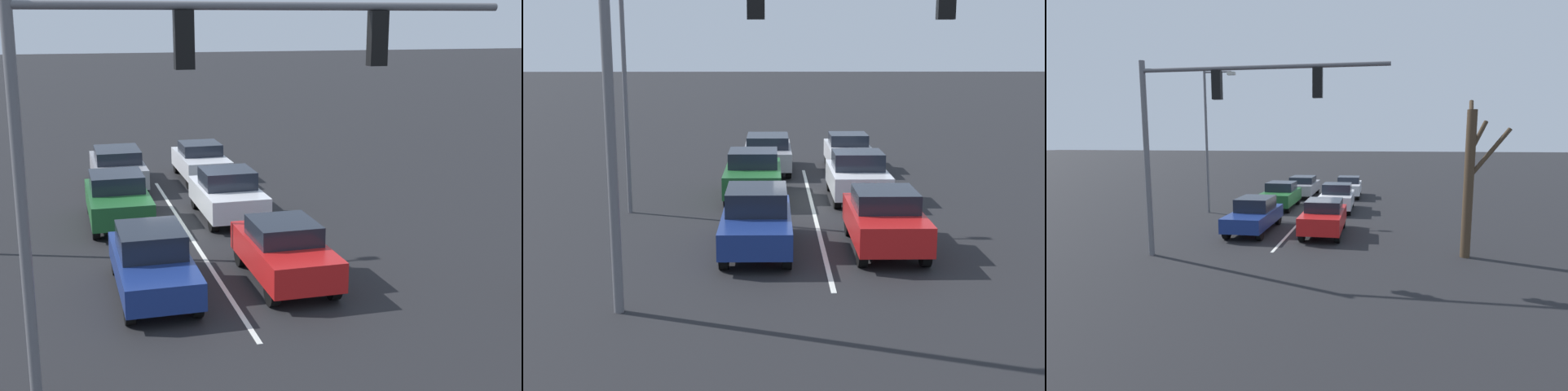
{
  "view_description": "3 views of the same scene",
  "coord_description": "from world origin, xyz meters",
  "views": [
    {
      "loc": [
        3.67,
        22.25,
        6.39
      ],
      "look_at": [
        -1.35,
        4.53,
        1.89
      ],
      "focal_mm": 50.0,
      "sensor_mm": 36.0,
      "label": 1
    },
    {
      "loc": [
        1.29,
        23.75,
        5.12
      ],
      "look_at": [
        0.98,
        4.74,
        1.17
      ],
      "focal_mm": 50.0,
      "sensor_mm": 36.0,
      "label": 2
    },
    {
      "loc": [
        -3.76,
        23.69,
        4.24
      ],
      "look_at": [
        -0.93,
        6.72,
        1.85
      ],
      "focal_mm": 28.0,
      "sensor_mm": 36.0,
      "label": 3
    }
  ],
  "objects": [
    {
      "name": "car_navy_midlane_front",
      "position": [
        1.69,
        5.83,
        0.79
      ],
      "size": [
        1.73,
        4.45,
        1.56
      ],
      "color": "navy",
      "rests_on": "ground_plane"
    },
    {
      "name": "ground_plane",
      "position": [
        0.0,
        0.0,
        0.0
      ],
      "size": [
        240.0,
        240.0,
        0.0
      ],
      "primitive_type": "plane",
      "color": "black"
    },
    {
      "name": "car_white_leftlane_second",
      "position": [
        -1.58,
        -0.26,
        0.8
      ],
      "size": [
        1.86,
        4.02,
        1.62
      ],
      "color": "silver",
      "rests_on": "ground_plane"
    },
    {
      "name": "lane_stripe_left_divider",
      "position": [
        0.0,
        1.63,
        0.01
      ],
      "size": [
        0.12,
        15.26,
        0.01
      ],
      "primitive_type": "cube",
      "color": "silver",
      "rests_on": "ground_plane"
    },
    {
      "name": "car_red_leftlane_front",
      "position": [
        -1.56,
        5.93,
        0.8
      ],
      "size": [
        1.75,
        4.08,
        1.55
      ],
      "color": "red",
      "rests_on": "ground_plane"
    },
    {
      "name": "car_darkgreen_midlane_second",
      "position": [
        1.94,
        -0.57,
        0.82
      ],
      "size": [
        1.86,
        4.23,
        1.6
      ],
      "color": "#1E5928",
      "rests_on": "ground_plane"
    },
    {
      "name": "traffic_signal_gantry",
      "position": [
        1.88,
        10.25,
        5.05
      ],
      "size": [
        8.58,
        0.37,
        6.94
      ],
      "color": "slate",
      "rests_on": "ground_plane"
    },
    {
      "name": "car_silver_leftlane_third",
      "position": [
        -1.88,
        -6.29,
        0.76
      ],
      "size": [
        1.75,
        4.14,
        1.5
      ],
      "color": "silver",
      "rests_on": "ground_plane"
    },
    {
      "name": "car_gray_midlane_third",
      "position": [
        1.48,
        -5.95,
        0.78
      ],
      "size": [
        1.89,
        4.77,
        1.5
      ],
      "color": "gray",
      "rests_on": "ground_plane"
    }
  ]
}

